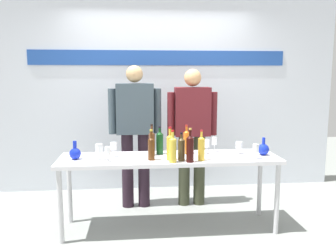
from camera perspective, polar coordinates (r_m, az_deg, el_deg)
The scene contains 23 objects.
ground_plane at distance 3.90m, azimuth 0.23°, elevation -16.15°, with size 10.00×10.00×0.00m, color gray.
back_wall at distance 4.95m, azimuth -1.44°, elevation 7.03°, with size 5.02×0.11×3.00m.
display_table at distance 3.66m, azimuth 0.23°, elevation -6.04°, with size 2.27×0.59×0.77m.
decanter_blue_left at distance 3.65m, azimuth -14.87°, elevation -4.29°, with size 0.12×0.12×0.19m.
decanter_blue_right at distance 3.85m, azimuth 15.25°, elevation -3.64°, with size 0.12×0.12×0.19m.
presenter_left at distance 4.23m, azimuth -5.37°, elevation -0.10°, with size 0.63×0.22×1.73m.
presenter_right at distance 4.30m, azimuth 3.95°, elevation -0.35°, with size 0.61×0.22×1.68m.
wine_bottle_0 at distance 3.74m, azimuth -1.36°, elevation -2.66°, with size 0.08×0.08×0.30m.
wine_bottle_1 at distance 3.49m, azimuth -2.74°, elevation -3.52°, with size 0.07×0.07×0.31m.
wine_bottle_2 at distance 3.69m, azimuth -2.65°, elevation -2.71°, with size 0.07×0.07×0.33m.
wine_bottle_3 at distance 3.77m, azimuth 3.03°, elevation -2.50°, with size 0.07×0.07×0.31m.
wine_bottle_4 at distance 3.47m, azimuth 2.19°, elevation -3.66°, with size 0.07×0.07×0.28m.
wine_bottle_5 at distance 3.49m, azimuth 5.45°, elevation -3.50°, with size 0.07×0.07×0.31m.
wine_bottle_6 at distance 3.41m, azimuth 3.61°, elevation -3.57°, with size 0.07×0.07×0.33m.
wine_bottle_7 at distance 3.39m, azimuth 0.78°, elevation -3.70°, with size 0.07×0.07×0.32m.
wine_bottle_8 at distance 3.48m, azimuth 0.33°, elevation -3.29°, with size 0.07×0.07×0.33m.
wine_glass_left_0 at distance 3.54m, azimuth -11.13°, elevation -3.61°, with size 0.07×0.07×0.17m.
wine_glass_left_1 at distance 3.49m, azimuth -9.78°, elevation -4.13°, with size 0.06×0.06×0.14m.
wine_glass_left_2 at distance 3.68m, azimuth -8.83°, elevation -3.29°, with size 0.07×0.07×0.15m.
wine_glass_right_0 at distance 3.83m, azimuth 11.47°, elevation -3.08°, with size 0.07×0.07×0.13m.
wine_glass_right_1 at distance 3.89m, azimuth 7.55°, elevation -2.48°, with size 0.06×0.06×0.16m.
wine_glass_right_2 at distance 3.80m, azimuth 6.26°, elevation -2.89°, with size 0.07×0.07×0.15m.
wine_glass_right_3 at distance 3.63m, azimuth 14.09°, elevation -3.57°, with size 0.06×0.06×0.15m.
Camera 1 is at (-0.36, -3.53, 1.62)m, focal length 37.48 mm.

